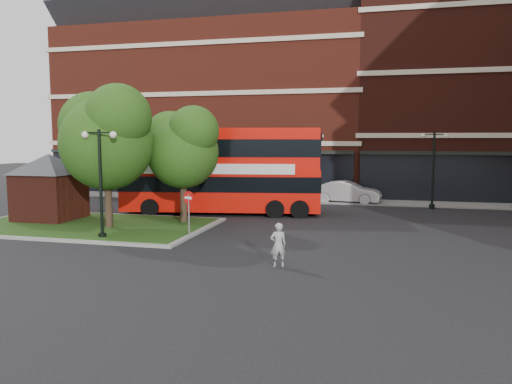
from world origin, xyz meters
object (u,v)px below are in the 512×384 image
(woman, at_px, (278,245))
(car_silver, at_px, (296,193))
(car_white, at_px, (347,192))
(bus, at_px, (221,165))

(woman, height_order, car_silver, woman)
(woman, distance_m, car_white, 18.57)
(woman, xyz_separation_m, car_silver, (-2.53, 18.54, -0.15))
(car_silver, distance_m, car_white, 3.69)
(woman, distance_m, car_silver, 18.71)
(bus, relative_size, car_white, 2.56)
(woman, bearing_deg, bus, -86.28)
(bus, distance_m, woman, 13.26)
(car_silver, relative_size, car_white, 0.80)
(woman, relative_size, car_white, 0.34)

